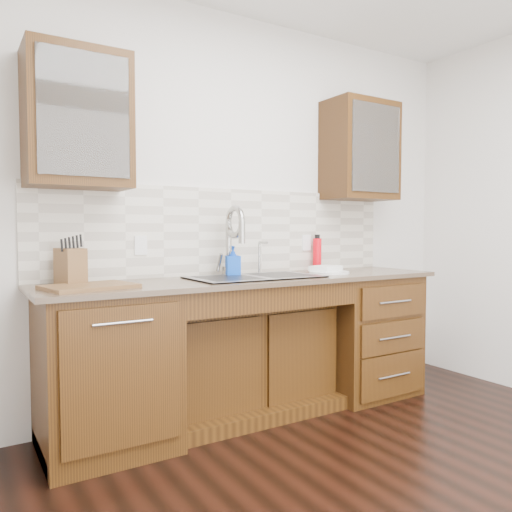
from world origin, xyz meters
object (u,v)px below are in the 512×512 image
soap_bottle (233,261)px  plate (329,272)px  water_bottle (317,254)px  knife_block (70,267)px  cutting_board (89,286)px

soap_bottle → plate: size_ratio=0.71×
water_bottle → knife_block: (-1.82, -0.11, -0.02)m
soap_bottle → plate: (0.68, -0.17, -0.09)m
water_bottle → soap_bottle: bearing=-173.1°
plate → soap_bottle: bearing=165.9°
soap_bottle → water_bottle: size_ratio=0.83×
soap_bottle → cutting_board: 1.01m
knife_block → water_bottle: bearing=-10.0°
soap_bottle → knife_block: (-1.03, -0.02, 0.00)m
plate → knife_block: size_ratio=1.37×
soap_bottle → plate: soap_bottle is taller
plate → cutting_board: (-1.66, -0.05, 0.00)m
knife_block → cutting_board: bearing=-88.3°
water_bottle → plate: water_bottle is taller
soap_bottle → cutting_board: soap_bottle is taller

